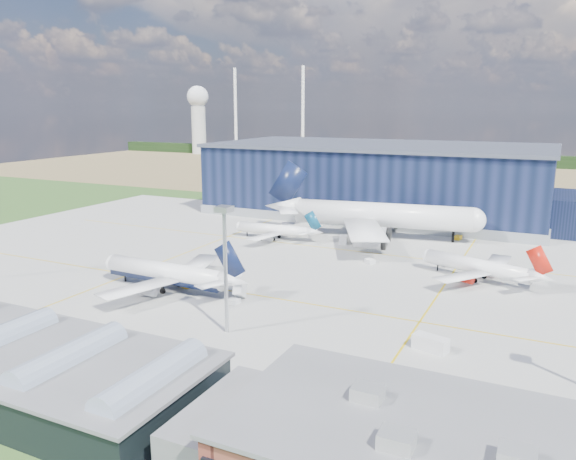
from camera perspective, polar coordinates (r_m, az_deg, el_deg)
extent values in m
plane|color=#2A531F|center=(131.90, -3.00, -5.07)|extent=(600.00, 600.00, 0.00)
cube|color=#989793|center=(140.34, -1.03, -3.96)|extent=(220.00, 160.00, 0.06)
cube|color=#DFB70B|center=(123.65, -5.25, -6.28)|extent=(180.00, 0.40, 0.02)
cube|color=#DFB70B|center=(162.24, 2.96, -1.70)|extent=(180.00, 0.40, 0.02)
cube|color=#DFB70B|center=(155.71, -10.94, -2.52)|extent=(0.40, 120.00, 0.02)
cube|color=#DFB70B|center=(128.14, 15.23, -6.00)|extent=(0.40, 120.00, 0.02)
cube|color=olive|center=(337.99, 15.32, 5.25)|extent=(600.00, 220.00, 0.01)
cube|color=black|center=(416.11, 17.44, 6.94)|extent=(600.00, 8.00, 8.00)
cylinder|color=white|center=(467.04, -5.35, 11.80)|extent=(2.40, 2.40, 70.00)
cylinder|color=white|center=(439.11, 1.52, 11.81)|extent=(2.40, 2.40, 70.00)
cylinder|color=silver|center=(493.35, -9.05, 9.99)|extent=(12.00, 12.00, 40.00)
sphere|color=white|center=(493.03, -9.16, 13.24)|extent=(18.00, 18.00, 18.00)
cube|color=black|center=(215.65, 9.24, 5.04)|extent=(120.00, 60.00, 25.00)
cube|color=gray|center=(217.29, 9.14, 2.19)|extent=(121.00, 61.00, 3.20)
cube|color=#484D5C|center=(214.40, 9.36, 8.48)|extent=(122.00, 62.00, 1.20)
cube|color=#5E5E62|center=(58.88, 17.26, -19.27)|extent=(46.00, 23.00, 0.50)
cube|color=black|center=(71.62, 18.40, -19.00)|extent=(44.00, 0.40, 1.40)
cube|color=black|center=(69.90, 18.60, -16.54)|extent=(44.00, 0.40, 1.40)
cube|color=beige|center=(61.93, 8.08, -16.15)|extent=(3.20, 2.60, 1.60)
cube|color=beige|center=(55.57, 22.25, -20.66)|extent=(3.20, 2.60, 1.60)
cube|color=beige|center=(54.97, 10.98, -20.28)|extent=(3.20, 2.60, 1.60)
cube|color=black|center=(94.21, -27.11, -11.88)|extent=(65.00, 22.00, 6.00)
cube|color=#5E5E62|center=(69.30, -5.28, -19.51)|extent=(10.00, 18.00, 6.00)
cylinder|color=#96A4BA|center=(82.76, -21.32, -12.13)|extent=(4.40, 18.00, 4.40)
cylinder|color=#96A4BA|center=(73.83, -13.61, -14.67)|extent=(4.40, 18.00, 4.40)
cylinder|color=#AEB0B4|center=(99.11, -6.36, -4.43)|extent=(0.70, 0.70, 22.00)
cube|color=#AEB0B4|center=(96.42, -6.52, 2.12)|extent=(2.60, 2.60, 1.00)
cube|color=yellow|center=(128.13, -10.04, -5.51)|extent=(2.00, 2.82, 1.16)
cube|color=silver|center=(97.60, 14.28, -11.12)|extent=(6.25, 4.01, 2.52)
cube|color=silver|center=(147.35, 16.16, -3.40)|extent=(2.46, 3.38, 1.37)
cube|color=silver|center=(166.69, 5.62, -0.99)|extent=(3.54, 5.28, 2.22)
cube|color=yellow|center=(178.32, 16.87, -0.75)|extent=(2.25, 3.13, 1.25)
cube|color=silver|center=(146.53, 8.32, -3.16)|extent=(3.17, 2.97, 1.15)
cube|color=silver|center=(118.36, -4.90, -6.44)|extent=(2.88, 4.78, 2.86)
imported|color=#99999E|center=(73.84, 17.41, -20.05)|extent=(3.77, 1.57, 1.28)
imported|color=#99999E|center=(74.77, 11.27, -19.26)|extent=(3.94, 1.93, 1.24)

